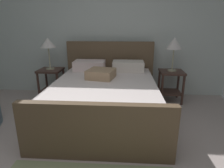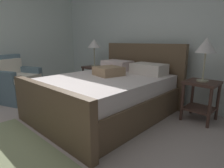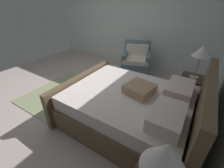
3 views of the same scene
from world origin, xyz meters
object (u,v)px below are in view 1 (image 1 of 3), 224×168
nightstand_left (51,79)px  table_lamp_left (48,44)px  nightstand_right (171,81)px  table_lamp_right (174,44)px  bed (106,96)px

nightstand_left → table_lamp_left: size_ratio=0.99×
nightstand_right → nightstand_left: same height
table_lamp_left → nightstand_left: bearing=-76.0°
nightstand_left → table_lamp_left: bearing=104.0°
nightstand_left → table_lamp_left: table_lamp_left is taller
nightstand_right → nightstand_left: (-2.35, -0.03, 0.00)m
nightstand_left → table_lamp_left: 0.69m
table_lamp_right → nightstand_right: bearing=-126.9°
table_lamp_right → nightstand_left: 2.45m
bed → table_lamp_right: table_lamp_right is taller
table_lamp_right → table_lamp_left: size_ratio=1.03×
bed → nightstand_left: bearing=148.2°
nightstand_left → nightstand_right: bearing=0.8°
nightstand_right → table_lamp_left: bearing=-179.2°
nightstand_right → table_lamp_right: bearing=53.1°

